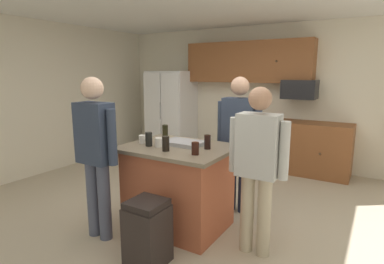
{
  "coord_description": "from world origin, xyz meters",
  "views": [
    {
      "loc": [
        1.8,
        -3.05,
        1.74
      ],
      "look_at": [
        -0.05,
        0.02,
        1.05
      ],
      "focal_mm": 29.19,
      "sensor_mm": 36.0,
      "label": 1
    }
  ],
  "objects_px": {
    "kitchen_island": "(178,186)",
    "mug_ceramic_white": "(159,142)",
    "mug_blue_stoneware": "(142,139)",
    "tumbler_amber": "(165,131)",
    "glass_dark_ale": "(195,148)",
    "person_host_foreground": "(96,148)",
    "serving_tray": "(184,143)",
    "microwave_over_range": "(300,89)",
    "trash_bin": "(147,233)",
    "glass_short_whisky": "(149,139)",
    "person_elder_center": "(239,136)",
    "glass_stout_tall": "(166,144)",
    "refrigerator": "(171,113)",
    "glass_pilsner": "(207,142)",
    "person_guest_left": "(258,161)"
  },
  "relations": [
    {
      "from": "microwave_over_range",
      "to": "tumbler_amber",
      "type": "relative_size",
      "value": 3.53
    },
    {
      "from": "glass_pilsner",
      "to": "glass_short_whisky",
      "type": "relative_size",
      "value": 0.98
    },
    {
      "from": "kitchen_island",
      "to": "microwave_over_range",
      "type": "bearing_deg",
      "value": 76.75
    },
    {
      "from": "person_host_foreground",
      "to": "serving_tray",
      "type": "height_order",
      "value": "person_host_foreground"
    },
    {
      "from": "glass_stout_tall",
      "to": "glass_dark_ale",
      "type": "bearing_deg",
      "value": 5.6
    },
    {
      "from": "microwave_over_range",
      "to": "glass_pilsner",
      "type": "height_order",
      "value": "microwave_over_range"
    },
    {
      "from": "refrigerator",
      "to": "person_elder_center",
      "type": "bearing_deg",
      "value": -39.33
    },
    {
      "from": "mug_blue_stoneware",
      "to": "serving_tray",
      "type": "xyz_separation_m",
      "value": [
        0.44,
        0.19,
        -0.03
      ]
    },
    {
      "from": "mug_blue_stoneware",
      "to": "serving_tray",
      "type": "bearing_deg",
      "value": 22.93
    },
    {
      "from": "microwave_over_range",
      "to": "trash_bin",
      "type": "relative_size",
      "value": 0.92
    },
    {
      "from": "person_host_foreground",
      "to": "serving_tray",
      "type": "xyz_separation_m",
      "value": [
        0.61,
        0.73,
        -0.02
      ]
    },
    {
      "from": "person_guest_left",
      "to": "serving_tray",
      "type": "xyz_separation_m",
      "value": [
        -0.92,
        0.16,
        0.04
      ]
    },
    {
      "from": "glass_short_whisky",
      "to": "person_host_foreground",
      "type": "bearing_deg",
      "value": -123.13
    },
    {
      "from": "kitchen_island",
      "to": "glass_pilsner",
      "type": "bearing_deg",
      "value": 10.15
    },
    {
      "from": "microwave_over_range",
      "to": "mug_blue_stoneware",
      "type": "height_order",
      "value": "microwave_over_range"
    },
    {
      "from": "kitchen_island",
      "to": "person_guest_left",
      "type": "relative_size",
      "value": 0.73
    },
    {
      "from": "glass_stout_tall",
      "to": "glass_dark_ale",
      "type": "height_order",
      "value": "glass_stout_tall"
    },
    {
      "from": "mug_blue_stoneware",
      "to": "tumbler_amber",
      "type": "distance_m",
      "value": 0.4
    },
    {
      "from": "glass_pilsner",
      "to": "serving_tray",
      "type": "height_order",
      "value": "glass_pilsner"
    },
    {
      "from": "person_guest_left",
      "to": "tumbler_amber",
      "type": "bearing_deg",
      "value": -11.77
    },
    {
      "from": "mug_ceramic_white",
      "to": "serving_tray",
      "type": "height_order",
      "value": "mug_ceramic_white"
    },
    {
      "from": "microwave_over_range",
      "to": "trash_bin",
      "type": "distance_m",
      "value": 3.73
    },
    {
      "from": "kitchen_island",
      "to": "mug_ceramic_white",
      "type": "distance_m",
      "value": 0.55
    },
    {
      "from": "mug_blue_stoneware",
      "to": "glass_dark_ale",
      "type": "distance_m",
      "value": 0.78
    },
    {
      "from": "person_guest_left",
      "to": "glass_short_whisky",
      "type": "distance_m",
      "value": 1.22
    },
    {
      "from": "kitchen_island",
      "to": "person_guest_left",
      "type": "bearing_deg",
      "value": -3.91
    },
    {
      "from": "tumbler_amber",
      "to": "trash_bin",
      "type": "distance_m",
      "value": 1.39
    },
    {
      "from": "person_elder_center",
      "to": "tumbler_amber",
      "type": "bearing_deg",
      "value": -33.17
    },
    {
      "from": "tumbler_amber",
      "to": "serving_tray",
      "type": "height_order",
      "value": "tumbler_amber"
    },
    {
      "from": "refrigerator",
      "to": "trash_bin",
      "type": "bearing_deg",
      "value": -58.29
    },
    {
      "from": "kitchen_island",
      "to": "tumbler_amber",
      "type": "height_order",
      "value": "tumbler_amber"
    },
    {
      "from": "refrigerator",
      "to": "glass_short_whisky",
      "type": "xyz_separation_m",
      "value": [
        1.67,
        -2.81,
        0.14
      ]
    },
    {
      "from": "microwave_over_range",
      "to": "person_guest_left",
      "type": "distance_m",
      "value": 2.9
    },
    {
      "from": "kitchen_island",
      "to": "mug_ceramic_white",
      "type": "bearing_deg",
      "value": -140.94
    },
    {
      "from": "mug_ceramic_white",
      "to": "glass_dark_ale",
      "type": "bearing_deg",
      "value": -9.07
    },
    {
      "from": "person_host_foreground",
      "to": "serving_tray",
      "type": "bearing_deg",
      "value": 3.32
    },
    {
      "from": "glass_dark_ale",
      "to": "tumbler_amber",
      "type": "bearing_deg",
      "value": 145.1
    },
    {
      "from": "tumbler_amber",
      "to": "serving_tray",
      "type": "relative_size",
      "value": 0.36
    },
    {
      "from": "mug_blue_stoneware",
      "to": "mug_ceramic_white",
      "type": "height_order",
      "value": "mug_ceramic_white"
    },
    {
      "from": "microwave_over_range",
      "to": "tumbler_amber",
      "type": "bearing_deg",
      "value": -113.05
    },
    {
      "from": "glass_pilsner",
      "to": "glass_short_whisky",
      "type": "distance_m",
      "value": 0.65
    },
    {
      "from": "kitchen_island",
      "to": "serving_tray",
      "type": "bearing_deg",
      "value": 80.36
    },
    {
      "from": "glass_pilsner",
      "to": "tumbler_amber",
      "type": "bearing_deg",
      "value": 161.17
    },
    {
      "from": "glass_pilsner",
      "to": "glass_short_whisky",
      "type": "bearing_deg",
      "value": -160.6
    },
    {
      "from": "glass_short_whisky",
      "to": "mug_ceramic_white",
      "type": "relative_size",
      "value": 1.18
    },
    {
      "from": "refrigerator",
      "to": "microwave_over_range",
      "type": "relative_size",
      "value": 3.15
    },
    {
      "from": "person_host_foreground",
      "to": "refrigerator",
      "type": "bearing_deg",
      "value": 65.43
    },
    {
      "from": "glass_short_whisky",
      "to": "mug_ceramic_white",
      "type": "bearing_deg",
      "value": 13.33
    },
    {
      "from": "person_elder_center",
      "to": "mug_ceramic_white",
      "type": "xyz_separation_m",
      "value": [
        -0.57,
        -0.86,
        0.01
      ]
    },
    {
      "from": "tumbler_amber",
      "to": "glass_dark_ale",
      "type": "bearing_deg",
      "value": -34.9
    }
  ]
}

